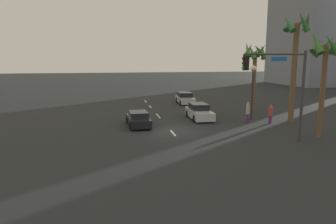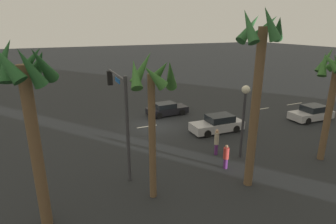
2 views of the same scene
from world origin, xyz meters
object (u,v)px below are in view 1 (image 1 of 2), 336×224
object	(u,v)px
streetlamp	(253,81)
palm_tree_1	(296,46)
car_2	(138,119)
palm_tree_2	(255,59)
building_1	(316,27)
pedestrian_0	(248,112)
palm_tree_3	(324,58)
traffic_signal	(283,81)
car_1	(185,99)
pedestrian_1	(270,114)
car_0	(199,112)

from	to	relation	value
streetlamp	palm_tree_1	distance (m)	4.73
car_2	palm_tree_2	size ratio (longest dim) A/B	0.56
streetlamp	building_1	world-z (taller)	building_1
pedestrian_0	building_1	size ratio (longest dim) A/B	0.08
streetlamp	palm_tree_2	world-z (taller)	palm_tree_2
palm_tree_2	palm_tree_3	bearing A→B (deg)	-3.47
traffic_signal	building_1	bearing A→B (deg)	142.33
palm_tree_1	car_1	bearing A→B (deg)	-153.80
pedestrian_1	building_1	world-z (taller)	building_1
traffic_signal	palm_tree_3	size ratio (longest dim) A/B	0.81
building_1	palm_tree_3	bearing A→B (deg)	-37.17
streetlamp	palm_tree_3	world-z (taller)	palm_tree_3
car_1	traffic_signal	bearing A→B (deg)	5.54
pedestrian_0	palm_tree_3	distance (m)	8.10
car_1	pedestrian_0	size ratio (longest dim) A/B	2.27
pedestrian_1	palm_tree_2	bearing A→B (deg)	166.75
car_1	building_1	bearing A→B (deg)	124.56
palm_tree_3	car_1	bearing A→B (deg)	-163.94
car_2	traffic_signal	bearing A→B (deg)	52.00
car_2	car_1	bearing A→B (deg)	149.55
streetlamp	car_2	bearing A→B (deg)	-85.75
car_1	palm_tree_2	xyz separation A→B (m)	(6.70, 6.16, 5.07)
building_1	traffic_signal	bearing A→B (deg)	-39.66
streetlamp	palm_tree_1	xyz separation A→B (m)	(1.88, 2.99, 3.15)
traffic_signal	palm_tree_3	xyz separation A→B (m)	(-0.75, 3.53, 1.58)
palm_tree_1	palm_tree_2	bearing A→B (deg)	-176.04
streetlamp	palm_tree_2	distance (m)	5.88
pedestrian_1	palm_tree_1	bearing A→B (deg)	91.25
palm_tree_3	building_1	bearing A→B (deg)	144.82
car_0	car_2	bearing A→B (deg)	-70.79
car_0	palm_tree_1	size ratio (longest dim) A/B	0.48
palm_tree_3	palm_tree_1	bearing A→B (deg)	167.33
car_1	palm_tree_3	xyz separation A→B (m)	(18.85, 5.43, 5.18)
car_2	building_1	world-z (taller)	building_1
car_0	palm_tree_3	size ratio (longest dim) A/B	0.61
car_2	streetlamp	world-z (taller)	streetlamp
building_1	palm_tree_2	bearing A→B (deg)	-45.56
car_0	pedestrian_0	size ratio (longest dim) A/B	2.43
car_2	traffic_signal	distance (m)	12.23
car_0	streetlamp	size ratio (longest dim) A/B	0.91
streetlamp	pedestrian_1	world-z (taller)	streetlamp
palm_tree_2	car_2	bearing A→B (deg)	-66.99
traffic_signal	pedestrian_1	size ratio (longest dim) A/B	3.82
traffic_signal	streetlamp	size ratio (longest dim) A/B	1.22
car_1	car_2	bearing A→B (deg)	-30.45
car_1	pedestrian_1	xyz separation A→B (m)	(13.53, 4.56, 0.20)
pedestrian_1	palm_tree_3	size ratio (longest dim) A/B	0.21
palm_tree_1	palm_tree_3	bearing A→B (deg)	-12.67
traffic_signal	pedestrian_1	bearing A→B (deg)	156.36
palm_tree_1	palm_tree_3	size ratio (longest dim) A/B	1.26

